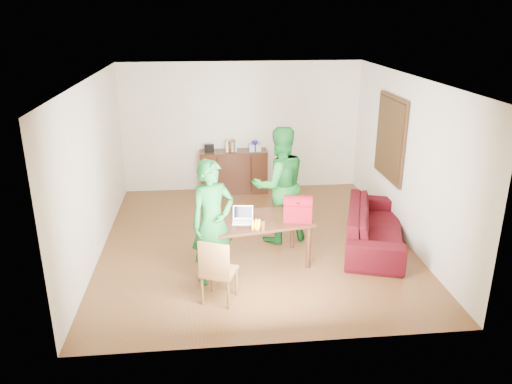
{
  "coord_description": "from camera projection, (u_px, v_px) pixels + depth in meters",
  "views": [
    {
      "loc": [
        -0.77,
        -7.56,
        3.64
      ],
      "look_at": [
        -0.04,
        -0.55,
        1.09
      ],
      "focal_mm": 35.0,
      "sensor_mm": 36.0,
      "label": 1
    }
  ],
  "objects": [
    {
      "name": "person_near",
      "position": [
        213.0,
        222.0,
        6.89
      ],
      "size": [
        0.77,
        0.66,
        1.79
      ],
      "primitive_type": "imported",
      "rotation": [
        0.0,
        0.0,
        0.44
      ],
      "color": "#12541E",
      "rests_on": "ground"
    },
    {
      "name": "red_bag",
      "position": [
        298.0,
        211.0,
        7.34
      ],
      "size": [
        0.46,
        0.33,
        0.31
      ],
      "primitive_type": "cube",
      "rotation": [
        0.0,
        0.0,
        -0.23
      ],
      "color": "maroon",
      "rests_on": "table"
    },
    {
      "name": "table",
      "position": [
        257.0,
        225.0,
        7.46
      ],
      "size": [
        1.67,
        1.12,
        0.72
      ],
      "rotation": [
        0.0,
        0.0,
        0.17
      ],
      "color": "black",
      "rests_on": "ground"
    },
    {
      "name": "bottle",
      "position": [
        263.0,
        225.0,
        7.02
      ],
      "size": [
        0.07,
        0.07,
        0.17
      ],
      "primitive_type": "cylinder",
      "rotation": [
        0.0,
        0.0,
        0.42
      ],
      "color": "#552613",
      "rests_on": "table"
    },
    {
      "name": "bananas",
      "position": [
        256.0,
        228.0,
        7.05
      ],
      "size": [
        0.2,
        0.17,
        0.07
      ],
      "primitive_type": null,
      "rotation": [
        0.0,
        0.0,
        -0.39
      ],
      "color": "gold",
      "rests_on": "table"
    },
    {
      "name": "chair",
      "position": [
        219.0,
        283.0,
        6.58
      ],
      "size": [
        0.54,
        0.53,
        0.92
      ],
      "rotation": [
        0.0,
        0.0,
        -0.39
      ],
      "color": "brown",
      "rests_on": "ground"
    },
    {
      "name": "person_far",
      "position": [
        279.0,
        185.0,
        8.14
      ],
      "size": [
        1.09,
        0.94,
        1.94
      ],
      "primitive_type": "imported",
      "rotation": [
        0.0,
        0.0,
        3.39
      ],
      "color": "#145E1D",
      "rests_on": "ground"
    },
    {
      "name": "sofa",
      "position": [
        375.0,
        226.0,
        8.19
      ],
      "size": [
        1.53,
        2.4,
        0.65
      ],
      "primitive_type": "imported",
      "rotation": [
        0.0,
        0.0,
        1.25
      ],
      "color": "#3B0707",
      "rests_on": "ground"
    },
    {
      "name": "laptop",
      "position": [
        243.0,
        220.0,
        7.31
      ],
      "size": [
        0.32,
        0.24,
        0.21
      ],
      "rotation": [
        0.0,
        0.0,
        -0.12
      ],
      "color": "white",
      "rests_on": "table"
    },
    {
      "name": "room",
      "position": [
        255.0,
        165.0,
        8.06
      ],
      "size": [
        5.2,
        5.7,
        2.9
      ],
      "color": "#492612",
      "rests_on": "ground"
    }
  ]
}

